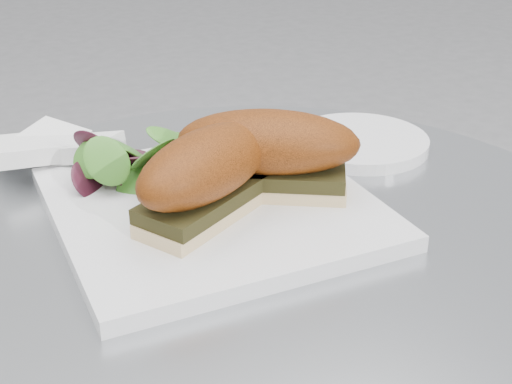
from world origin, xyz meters
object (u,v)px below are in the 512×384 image
at_px(plate, 212,207).
at_px(sandwich_right, 268,150).
at_px(sandwich_left, 206,174).
at_px(saucer, 360,142).

xyz_separation_m(plate, sandwich_right, (0.06, -0.01, 0.05)).
relative_size(sandwich_left, saucer, 1.12).
bearing_deg(sandwich_right, plate, -154.44).
bearing_deg(sandwich_left, plate, 30.81).
xyz_separation_m(sandwich_left, saucer, (0.24, 0.10, -0.05)).
bearing_deg(plate, sandwich_left, -121.79).
bearing_deg(sandwich_left, sandwich_right, -12.40).
height_order(sandwich_left, sandwich_right, same).
relative_size(sandwich_right, saucer, 1.19).
xyz_separation_m(plate, sandwich_left, (-0.02, -0.03, 0.05)).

